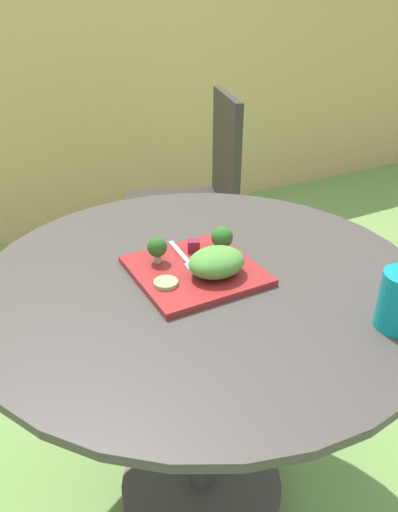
{
  "coord_description": "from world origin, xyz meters",
  "views": [
    {
      "loc": [
        -0.41,
        -0.73,
        1.19
      ],
      "look_at": [
        -0.01,
        -0.0,
        0.75
      ],
      "focal_mm": 32.51,
      "sensor_mm": 36.0,
      "label": 1
    }
  ],
  "objects": [
    {
      "name": "cucumber_slice_0",
      "position": [
        -0.1,
        -0.03,
        0.72
      ],
      "size": [
        0.05,
        0.05,
        0.01
      ],
      "primitive_type": "cylinder",
      "color": "#8EB766",
      "rests_on": "salad_plate"
    },
    {
      "name": "bamboo_fence",
      "position": [
        0.0,
        1.93,
        0.72
      ],
      "size": [
        8.0,
        0.08,
        1.45
      ],
      "primitive_type": "cube",
      "color": "tan",
      "rests_on": "ground_plane"
    },
    {
      "name": "lettuce_mound",
      "position": [
        0.01,
        -0.05,
        0.75
      ],
      "size": [
        0.12,
        0.09,
        0.06
      ],
      "primitive_type": "ellipsoid",
      "color": "#519338",
      "rests_on": "salad_plate"
    },
    {
      "name": "broccoli_floret_0",
      "position": [
        -0.07,
        0.06,
        0.75
      ],
      "size": [
        0.04,
        0.04,
        0.06
      ],
      "color": "#99B770",
      "rests_on": "salad_plate"
    },
    {
      "name": "beet_chunk_0",
      "position": [
        0.01,
        0.06,
        0.73
      ],
      "size": [
        0.03,
        0.03,
        0.03
      ],
      "primitive_type": "cube",
      "rotation": [
        0.0,
        0.0,
        2.67
      ],
      "color": "maroon",
      "rests_on": "salad_plate"
    },
    {
      "name": "fork",
      "position": [
        -0.02,
        0.03,
        0.72
      ],
      "size": [
        0.03,
        0.15,
        0.0
      ],
      "color": "silver",
      "rests_on": "salad_plate"
    },
    {
      "name": "patio_chair",
      "position": [
        0.48,
        0.89,
        0.53
      ],
      "size": [
        0.56,
        0.56,
        0.9
      ],
      "color": "#332D28",
      "rests_on": "ground_plane"
    },
    {
      "name": "ground_plane",
      "position": [
        0.0,
        0.0,
        0.0
      ],
      "size": [
        12.0,
        12.0,
        0.0
      ],
      "primitive_type": "plane",
      "color": "#70994C"
    },
    {
      "name": "broccoli_floret_1",
      "position": [
        0.07,
        0.04,
        0.75
      ],
      "size": [
        0.05,
        0.05,
        0.06
      ],
      "color": "#99B770",
      "rests_on": "salad_plate"
    },
    {
      "name": "salad_plate",
      "position": [
        -0.02,
        -0.0,
        0.71
      ],
      "size": [
        0.24,
        0.24,
        0.01
      ],
      "primitive_type": "cube",
      "color": "maroon",
      "rests_on": "patio_table"
    },
    {
      "name": "patio_table",
      "position": [
        0.0,
        0.0,
        0.46
      ],
      "size": [
        0.93,
        0.93,
        0.71
      ],
      "color": "#423D38",
      "rests_on": "ground_plane"
    }
  ]
}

